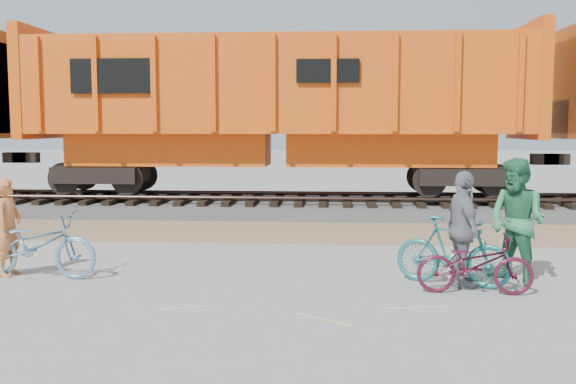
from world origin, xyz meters
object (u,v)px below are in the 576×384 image
bicycle_blue (36,245)px  person_woman (463,229)px  bicycle_teal (453,251)px  person_man (517,221)px  hopper_car_center (278,106)px  person_solo (8,227)px  bicycle_maroon (475,264)px

bicycle_blue → person_woman: bearing=-87.1°
bicycle_teal → person_woman: size_ratio=1.00×
bicycle_blue → person_man: (7.58, 0.13, 0.44)m
person_woman → hopper_car_center: bearing=13.4°
bicycle_blue → person_woman: size_ratio=1.16×
bicycle_blue → bicycle_teal: size_ratio=1.16×
hopper_car_center → person_woman: hopper_car_center is taller
hopper_car_center → person_solo: bearing=-114.6°
bicycle_blue → bicycle_maroon: bearing=-90.5°
hopper_car_center → person_woman: (3.50, -8.38, -2.12)m
bicycle_blue → bicycle_teal: bicycle_blue is taller
bicycle_teal → person_man: person_man is taller
hopper_car_center → bicycle_maroon: hopper_car_center is taller
hopper_car_center → bicycle_maroon: 9.83m
bicycle_blue → bicycle_teal: 6.58m
hopper_car_center → person_woman: size_ratio=7.93×
bicycle_blue → bicycle_teal: (6.58, -0.07, -0.01)m
hopper_car_center → bicycle_blue: 9.16m
hopper_car_center → bicycle_blue: (-3.21, -8.22, -2.47)m
bicycle_teal → person_solo: person_solo is taller
bicycle_maroon → person_man: 1.17m
bicycle_maroon → person_man: person_man is taller
bicycle_teal → person_solo: bearing=113.0°
bicycle_maroon → person_solo: size_ratio=1.04×
bicycle_teal → bicycle_maroon: bicycle_teal is taller
hopper_car_center → bicycle_maroon: (3.60, -8.78, -2.57)m
bicycle_blue → bicycle_maroon: (6.81, -0.56, -0.10)m
bicycle_blue → person_solo: 0.57m
hopper_car_center → person_man: bearing=-61.6°
hopper_car_center → bicycle_maroon: bearing=-67.7°
bicycle_maroon → person_solo: (-7.31, 0.66, 0.36)m
person_woman → bicycle_maroon: bearing=-175.2°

